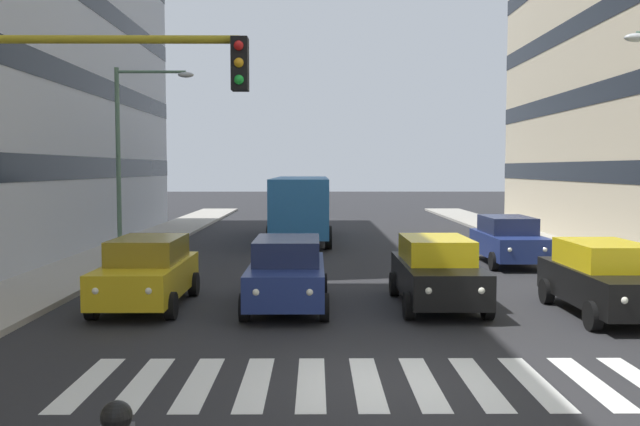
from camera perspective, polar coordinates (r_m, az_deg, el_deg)
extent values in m
plane|color=#262628|center=(11.35, 6.30, -13.96)|extent=(180.00, 180.00, 0.00)
cube|color=silver|center=(12.12, 21.66, -13.03)|extent=(0.45, 2.80, 0.01)
cube|color=silver|center=(11.82, 17.50, -13.37)|extent=(0.45, 2.80, 0.01)
cube|color=silver|center=(11.58, 13.14, -13.65)|extent=(0.45, 2.80, 0.01)
cube|color=silver|center=(11.41, 8.61, -13.86)|extent=(0.45, 2.80, 0.01)
cube|color=silver|center=(11.31, 3.96, -13.99)|extent=(0.45, 2.80, 0.01)
cube|color=silver|center=(11.28, -0.74, -14.03)|extent=(0.45, 2.80, 0.01)
cube|color=silver|center=(11.32, -5.44, -13.98)|extent=(0.45, 2.80, 0.01)
cube|color=silver|center=(11.44, -10.07, -13.84)|extent=(0.45, 2.80, 0.01)
cube|color=silver|center=(11.62, -14.57, -13.62)|extent=(0.45, 2.80, 0.01)
cube|color=silver|center=(11.87, -18.91, -13.33)|extent=(0.45, 2.80, 0.01)
cube|color=black|center=(17.29, 22.87, -5.62)|extent=(1.80, 4.40, 0.80)
cube|color=yellow|center=(17.38, 22.67, -3.24)|extent=(1.58, 2.46, 0.60)
cylinder|color=black|center=(15.70, 21.89, -8.01)|extent=(0.22, 0.64, 0.64)
cylinder|color=black|center=(19.02, 23.61, -6.03)|extent=(0.22, 0.64, 0.64)
cylinder|color=black|center=(18.37, 18.45, -6.24)|extent=(0.22, 0.64, 0.64)
sphere|color=white|center=(15.11, 24.09, -6.67)|extent=(0.18, 0.18, 0.18)
cube|color=black|center=(17.25, 9.78, -5.40)|extent=(1.80, 4.40, 0.80)
cube|color=yellow|center=(17.35, 9.69, -3.01)|extent=(1.58, 2.46, 0.60)
cylinder|color=black|center=(16.11, 13.86, -7.55)|extent=(0.22, 0.64, 0.64)
cylinder|color=black|center=(15.77, 7.45, -7.72)|extent=(0.22, 0.64, 0.64)
cylinder|color=black|center=(18.89, 11.69, -5.85)|extent=(0.22, 0.64, 0.64)
cylinder|color=black|center=(18.60, 6.23, -5.95)|extent=(0.22, 0.64, 0.64)
sphere|color=white|center=(15.28, 13.35, -6.33)|extent=(0.18, 0.18, 0.18)
sphere|color=white|center=(15.05, 9.05, -6.43)|extent=(0.18, 0.18, 0.18)
cube|color=navy|center=(16.85, -2.77, -5.57)|extent=(1.80, 4.40, 0.80)
cube|color=#1D2547|center=(16.94, -2.75, -3.12)|extent=(1.58, 2.46, 0.60)
cylinder|color=black|center=(15.48, 0.36, -7.91)|extent=(0.22, 0.64, 0.64)
cylinder|color=black|center=(15.56, -6.34, -7.87)|extent=(0.22, 0.64, 0.64)
cylinder|color=black|center=(18.33, 0.25, -6.07)|extent=(0.22, 0.64, 0.64)
cylinder|color=black|center=(18.40, -5.40, -6.05)|extent=(0.22, 0.64, 0.64)
sphere|color=white|center=(14.70, -0.87, -6.63)|extent=(0.18, 0.18, 0.18)
sphere|color=white|center=(14.75, -5.38, -6.60)|extent=(0.18, 0.18, 0.18)
cube|color=gold|center=(17.52, -14.29, -5.32)|extent=(1.80, 4.40, 0.80)
cube|color=olive|center=(17.61, -14.17, -2.97)|extent=(1.58, 2.46, 0.60)
cylinder|color=black|center=(15.99, -12.37, -7.61)|extent=(0.22, 0.64, 0.64)
cylinder|color=black|center=(16.46, -18.56, -7.40)|extent=(0.22, 0.64, 0.64)
cylinder|color=black|center=(18.80, -10.52, -5.89)|extent=(0.22, 0.64, 0.64)
cylinder|color=black|center=(19.19, -15.85, -5.77)|extent=(0.22, 0.64, 0.64)
sphere|color=white|center=(15.31, -14.14, -6.32)|extent=(0.18, 0.18, 0.18)
sphere|color=white|center=(15.62, -18.27, -6.20)|extent=(0.18, 0.18, 0.18)
cube|color=navy|center=(25.27, 15.50, -2.57)|extent=(1.80, 4.40, 0.80)
cube|color=#1D2547|center=(25.40, 15.41, -0.96)|extent=(1.58, 2.46, 0.60)
cylinder|color=black|center=(24.21, 18.48, -3.86)|extent=(0.22, 0.64, 0.64)
cylinder|color=black|center=(23.70, 14.35, -3.95)|extent=(0.22, 0.64, 0.64)
cylinder|color=black|center=(26.96, 16.49, -3.06)|extent=(0.22, 0.64, 0.64)
cylinder|color=black|center=(26.49, 12.76, -3.11)|extent=(0.22, 0.64, 0.64)
sphere|color=white|center=(23.40, 18.31, -2.93)|extent=(0.18, 0.18, 0.18)
sphere|color=white|center=(23.05, 15.59, -2.98)|extent=(0.18, 0.18, 0.18)
cube|color=#286BAD|center=(32.63, -1.60, 0.78)|extent=(2.50, 10.50, 2.50)
cube|color=black|center=(32.61, -1.60, 1.74)|extent=(2.52, 9.87, 0.80)
cylinder|color=black|center=(29.06, 0.71, -2.06)|extent=(0.28, 1.00, 1.00)
cylinder|color=black|center=(29.12, -4.21, -2.06)|extent=(0.28, 1.00, 1.00)
cylinder|color=black|center=(35.86, 0.51, -0.95)|extent=(0.28, 1.00, 1.00)
cylinder|color=black|center=(35.91, -3.48, -0.95)|extent=(0.28, 1.00, 1.00)
sphere|color=black|center=(5.99, -16.69, -16.02)|extent=(0.26, 0.26, 0.26)
cylinder|color=#AD991E|center=(10.70, -20.36, 13.48)|extent=(4.93, 0.12, 0.12)
cube|color=black|center=(10.09, -6.72, 12.28)|extent=(0.24, 0.28, 0.76)
sphere|color=red|center=(9.98, -6.83, 13.77)|extent=(0.14, 0.14, 0.14)
sphere|color=orange|center=(9.94, -6.82, 12.41)|extent=(0.14, 0.14, 0.14)
sphere|color=green|center=(9.91, -6.81, 11.03)|extent=(0.14, 0.14, 0.14)
ellipsoid|color=#B7BCC1|center=(17.67, 24.99, 13.18)|extent=(0.56, 0.28, 0.20)
cylinder|color=#4C6B56|center=(25.26, -16.54, 3.89)|extent=(0.16, 0.16, 6.85)
cylinder|color=#4C6B56|center=(25.18, -13.96, 11.41)|extent=(2.44, 0.10, 0.10)
ellipsoid|color=#B7BCC1|center=(24.91, -11.18, 11.30)|extent=(0.56, 0.28, 0.20)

